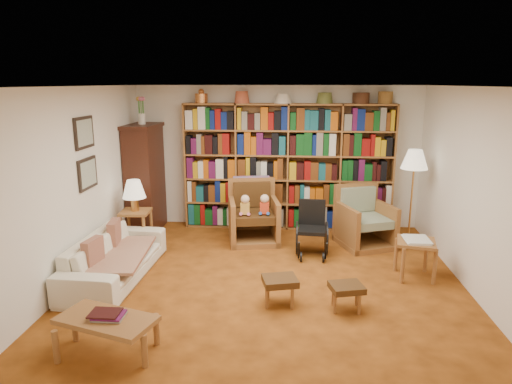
# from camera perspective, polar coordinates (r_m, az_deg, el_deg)

# --- Properties ---
(floor) EXTENTS (5.00, 5.00, 0.00)m
(floor) POSITION_cam_1_polar(r_m,az_deg,el_deg) (6.10, 1.66, -11.13)
(floor) COLOR #A15418
(floor) RESTS_ON ground
(ceiling) EXTENTS (5.00, 5.00, 0.00)m
(ceiling) POSITION_cam_1_polar(r_m,az_deg,el_deg) (5.54, 1.84, 13.07)
(ceiling) COLOR silver
(ceiling) RESTS_ON wall_back
(wall_back) EXTENTS (5.00, 0.00, 5.00)m
(wall_back) POSITION_cam_1_polar(r_m,az_deg,el_deg) (8.15, 2.61, 4.38)
(wall_back) COLOR white
(wall_back) RESTS_ON floor
(wall_front) EXTENTS (5.00, 0.00, 5.00)m
(wall_front) POSITION_cam_1_polar(r_m,az_deg,el_deg) (3.31, -0.39, -9.49)
(wall_front) COLOR white
(wall_front) RESTS_ON floor
(wall_left) EXTENTS (0.00, 5.00, 5.00)m
(wall_left) POSITION_cam_1_polar(r_m,az_deg,el_deg) (6.32, -21.52, 0.76)
(wall_left) COLOR white
(wall_left) RESTS_ON floor
(wall_right) EXTENTS (0.00, 5.00, 5.00)m
(wall_right) POSITION_cam_1_polar(r_m,az_deg,el_deg) (6.11, 25.86, -0.07)
(wall_right) COLOR white
(wall_right) RESTS_ON floor
(bookshelf) EXTENTS (3.60, 0.30, 2.42)m
(bookshelf) POSITION_cam_1_polar(r_m,az_deg,el_deg) (7.99, 4.00, 3.60)
(bookshelf) COLOR brown
(bookshelf) RESTS_ON floor
(curio_cabinet) EXTENTS (0.50, 0.95, 2.40)m
(curio_cabinet) POSITION_cam_1_polar(r_m,az_deg,el_deg) (8.10, -13.69, 1.83)
(curio_cabinet) COLOR #3D1710
(curio_cabinet) RESTS_ON floor
(framed_pictures) EXTENTS (0.03, 0.52, 0.97)m
(framed_pictures) POSITION_cam_1_polar(r_m,az_deg,el_deg) (6.51, -20.49, 4.56)
(framed_pictures) COLOR black
(framed_pictures) RESTS_ON wall_left
(sofa) EXTENTS (2.00, 0.84, 0.58)m
(sofa) POSITION_cam_1_polar(r_m,az_deg,el_deg) (6.39, -17.21, -7.79)
(sofa) COLOR #ECE3C8
(sofa) RESTS_ON floor
(sofa_throw) EXTENTS (0.83, 1.40, 0.04)m
(sofa_throw) POSITION_cam_1_polar(r_m,az_deg,el_deg) (6.36, -16.80, -7.73)
(sofa_throw) COLOR beige
(sofa_throw) RESTS_ON sofa
(cushion_left) EXTENTS (0.17, 0.38, 0.36)m
(cushion_left) POSITION_cam_1_polar(r_m,az_deg,el_deg) (6.68, -17.26, -5.36)
(cushion_left) COLOR maroon
(cushion_left) RESTS_ON sofa
(cushion_right) EXTENTS (0.16, 0.36, 0.34)m
(cushion_right) POSITION_cam_1_polar(r_m,az_deg,el_deg) (6.08, -19.67, -7.45)
(cushion_right) COLOR maroon
(cushion_right) RESTS_ON sofa
(side_table_lamp) EXTENTS (0.47, 0.47, 0.60)m
(side_table_lamp) POSITION_cam_1_polar(r_m,az_deg,el_deg) (7.38, -14.79, -3.37)
(side_table_lamp) COLOR brown
(side_table_lamp) RESTS_ON floor
(table_lamp) EXTENTS (0.36, 0.36, 0.49)m
(table_lamp) POSITION_cam_1_polar(r_m,az_deg,el_deg) (7.26, -15.01, 0.23)
(table_lamp) COLOR #BE843D
(table_lamp) RESTS_ON side_table_lamp
(armchair_leather) EXTENTS (0.94, 0.97, 1.01)m
(armchair_leather) POSITION_cam_1_polar(r_m,az_deg,el_deg) (7.54, -0.22, -2.92)
(armchair_leather) COLOR brown
(armchair_leather) RESTS_ON floor
(armchair_sage) EXTENTS (1.03, 1.03, 0.95)m
(armchair_sage) POSITION_cam_1_polar(r_m,az_deg,el_deg) (7.54, 13.39, -3.67)
(armchair_sage) COLOR brown
(armchair_sage) RESTS_ON floor
(wheelchair) EXTENTS (0.47, 0.66, 0.83)m
(wheelchair) POSITION_cam_1_polar(r_m,az_deg,el_deg) (6.95, 6.99, -4.76)
(wheelchair) COLOR black
(wheelchair) RESTS_ON floor
(floor_lamp) EXTENTS (0.41, 0.41, 1.55)m
(floor_lamp) POSITION_cam_1_polar(r_m,az_deg,el_deg) (7.43, 19.19, 3.41)
(floor_lamp) COLOR #BE843D
(floor_lamp) RESTS_ON floor
(side_table_papers) EXTENTS (0.57, 0.57, 0.55)m
(side_table_papers) POSITION_cam_1_polar(r_m,az_deg,el_deg) (6.41, 19.35, -6.48)
(side_table_papers) COLOR brown
(side_table_papers) RESTS_ON floor
(footstool_a) EXTENTS (0.46, 0.42, 0.33)m
(footstool_a) POSITION_cam_1_polar(r_m,az_deg,el_deg) (5.43, 3.01, -11.25)
(footstool_a) COLOR #442912
(footstool_a) RESTS_ON floor
(footstool_b) EXTENTS (0.43, 0.39, 0.31)m
(footstool_b) POSITION_cam_1_polar(r_m,az_deg,el_deg) (5.41, 11.25, -11.83)
(footstool_b) COLOR #442912
(footstool_b) RESTS_ON floor
(coffee_table) EXTENTS (1.03, 0.72, 0.43)m
(coffee_table) POSITION_cam_1_polar(r_m,az_deg,el_deg) (4.72, -18.18, -15.21)
(coffee_table) COLOR brown
(coffee_table) RESTS_ON floor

